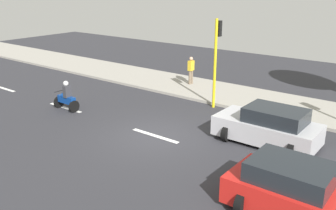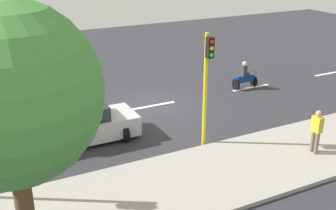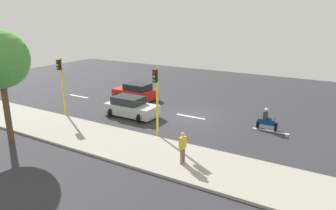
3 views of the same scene
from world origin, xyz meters
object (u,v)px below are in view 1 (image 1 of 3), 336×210
at_px(car_silver, 269,127).
at_px(car_red, 298,192).
at_px(traffic_light_midblock, 217,51).
at_px(motorcycle, 66,98).
at_px(pedestrian_near_signal, 191,69).

relative_size(car_silver, car_red, 1.03).
distance_m(car_silver, traffic_light_midblock, 5.33).
relative_size(motorcycle, traffic_light_midblock, 0.34).
bearing_deg(pedestrian_near_signal, motorcycle, 162.33).
bearing_deg(traffic_light_midblock, pedestrian_near_signal, 51.68).
height_order(car_silver, traffic_light_midblock, traffic_light_midblock).
distance_m(car_red, traffic_light_midblock, 9.72).
bearing_deg(car_silver, pedestrian_near_signal, 54.49).
xyz_separation_m(car_red, traffic_light_midblock, (6.74, 6.65, 2.22)).
xyz_separation_m(car_red, motorcycle, (1.74, 12.28, -0.07)).
xyz_separation_m(car_silver, car_red, (-4.09, -2.60, 0.00)).
xyz_separation_m(motorcycle, traffic_light_midblock, (5.00, -5.63, 2.29)).
height_order(car_red, traffic_light_midblock, traffic_light_midblock).
bearing_deg(car_red, traffic_light_midblock, 44.63).
xyz_separation_m(car_silver, motorcycle, (-2.35, 9.68, -0.07)).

